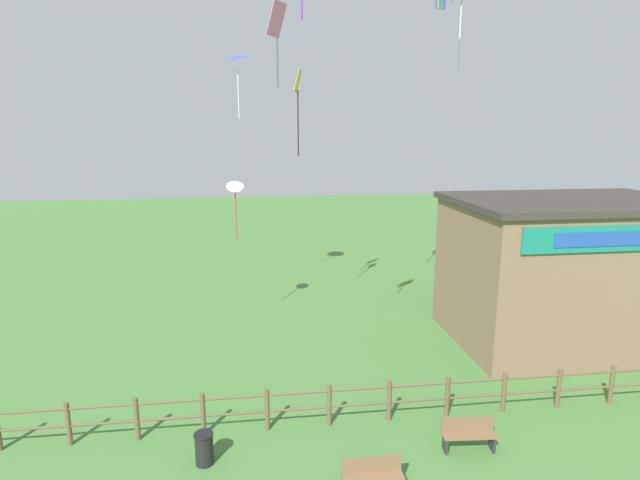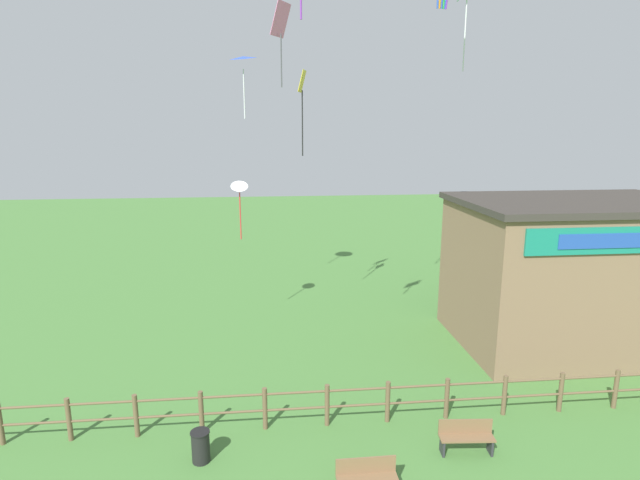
{
  "view_description": "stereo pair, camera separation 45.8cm",
  "coord_description": "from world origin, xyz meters",
  "px_view_note": "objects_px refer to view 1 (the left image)",
  "views": [
    {
      "loc": [
        -2.0,
        -5.61,
        8.38
      ],
      "look_at": [
        0.0,
        9.32,
        5.09
      ],
      "focal_mm": 28.0,
      "sensor_mm": 36.0,
      "label": 1
    },
    {
      "loc": [
        -1.55,
        -5.66,
        8.38
      ],
      "look_at": [
        0.0,
        9.32,
        5.09
      ],
      "focal_mm": 28.0,
      "sensor_mm": 36.0,
      "label": 2
    }
  ],
  "objects_px": {
    "seaside_building": "(567,270)",
    "kite_white_delta": "(235,191)",
    "park_bench_near_fence": "(373,475)",
    "trash_bin": "(204,449)",
    "kite_blue_delta": "(237,59)",
    "park_bench_by_building": "(468,433)",
    "kite_yellow_diamond": "(298,97)",
    "kite_pink_diamond": "(277,27)",
    "kite_green_diamond": "(462,0)"
  },
  "relations": [
    {
      "from": "kite_green_diamond",
      "to": "kite_white_delta",
      "type": "relative_size",
      "value": 1.41
    },
    {
      "from": "kite_green_diamond",
      "to": "kite_yellow_diamond",
      "type": "height_order",
      "value": "kite_green_diamond"
    },
    {
      "from": "park_bench_near_fence",
      "to": "trash_bin",
      "type": "distance_m",
      "value": 4.35
    },
    {
      "from": "kite_white_delta",
      "to": "trash_bin",
      "type": "bearing_deg",
      "value": -94.34
    },
    {
      "from": "seaside_building",
      "to": "kite_white_delta",
      "type": "relative_size",
      "value": 3.69
    },
    {
      "from": "park_bench_by_building",
      "to": "kite_blue_delta",
      "type": "relative_size",
      "value": 0.53
    },
    {
      "from": "park_bench_near_fence",
      "to": "park_bench_by_building",
      "type": "relative_size",
      "value": 0.98
    },
    {
      "from": "seaside_building",
      "to": "kite_blue_delta",
      "type": "xyz_separation_m",
      "value": [
        -12.95,
        5.22,
        8.54
      ]
    },
    {
      "from": "seaside_building",
      "to": "kite_yellow_diamond",
      "type": "relative_size",
      "value": 2.72
    },
    {
      "from": "kite_white_delta",
      "to": "kite_pink_diamond",
      "type": "xyz_separation_m",
      "value": [
        1.78,
        -0.88,
        6.2
      ]
    },
    {
      "from": "seaside_building",
      "to": "kite_green_diamond",
      "type": "height_order",
      "value": "kite_green_diamond"
    },
    {
      "from": "kite_green_diamond",
      "to": "kite_pink_diamond",
      "type": "height_order",
      "value": "kite_green_diamond"
    },
    {
      "from": "kite_green_diamond",
      "to": "kite_blue_delta",
      "type": "bearing_deg",
      "value": 154.94
    },
    {
      "from": "seaside_building",
      "to": "kite_green_diamond",
      "type": "relative_size",
      "value": 2.62
    },
    {
      "from": "trash_bin",
      "to": "kite_blue_delta",
      "type": "relative_size",
      "value": 0.31
    },
    {
      "from": "kite_pink_diamond",
      "to": "kite_yellow_diamond",
      "type": "relative_size",
      "value": 0.9
    },
    {
      "from": "park_bench_near_fence",
      "to": "kite_green_diamond",
      "type": "height_order",
      "value": "kite_green_diamond"
    },
    {
      "from": "kite_blue_delta",
      "to": "kite_yellow_diamond",
      "type": "xyz_separation_m",
      "value": [
        2.41,
        -2.35,
        -1.74
      ]
    },
    {
      "from": "seaside_building",
      "to": "kite_white_delta",
      "type": "height_order",
      "value": "kite_white_delta"
    },
    {
      "from": "seaside_building",
      "to": "kite_yellow_diamond",
      "type": "distance_m",
      "value": 12.87
    },
    {
      "from": "kite_blue_delta",
      "to": "park_bench_by_building",
      "type": "bearing_deg",
      "value": -62.7
    },
    {
      "from": "trash_bin",
      "to": "kite_blue_delta",
      "type": "bearing_deg",
      "value": 85.47
    },
    {
      "from": "kite_yellow_diamond",
      "to": "trash_bin",
      "type": "bearing_deg",
      "value": -110.09
    },
    {
      "from": "kite_white_delta",
      "to": "kite_yellow_diamond",
      "type": "distance_m",
      "value": 4.56
    },
    {
      "from": "kite_pink_diamond",
      "to": "kite_yellow_diamond",
      "type": "bearing_deg",
      "value": 44.78
    },
    {
      "from": "kite_blue_delta",
      "to": "kite_green_diamond",
      "type": "bearing_deg",
      "value": -25.06
    },
    {
      "from": "park_bench_near_fence",
      "to": "kite_pink_diamond",
      "type": "xyz_separation_m",
      "value": [
        -1.56,
        9.86,
        11.72
      ]
    },
    {
      "from": "trash_bin",
      "to": "kite_yellow_diamond",
      "type": "relative_size",
      "value": 0.25
    },
    {
      "from": "kite_blue_delta",
      "to": "kite_white_delta",
      "type": "distance_m",
      "value": 5.94
    },
    {
      "from": "kite_white_delta",
      "to": "kite_yellow_diamond",
      "type": "height_order",
      "value": "kite_yellow_diamond"
    },
    {
      "from": "park_bench_by_building",
      "to": "kite_green_diamond",
      "type": "relative_size",
      "value": 0.42
    },
    {
      "from": "kite_blue_delta",
      "to": "kite_yellow_diamond",
      "type": "relative_size",
      "value": 0.82
    },
    {
      "from": "kite_white_delta",
      "to": "kite_yellow_diamond",
      "type": "bearing_deg",
      "value": -1.07
    },
    {
      "from": "park_bench_near_fence",
      "to": "kite_yellow_diamond",
      "type": "distance_m",
      "value": 14.16
    },
    {
      "from": "kite_green_diamond",
      "to": "trash_bin",
      "type": "bearing_deg",
      "value": -141.26
    },
    {
      "from": "trash_bin",
      "to": "park_bench_near_fence",
      "type": "bearing_deg",
      "value": -21.95
    },
    {
      "from": "kite_blue_delta",
      "to": "kite_white_delta",
      "type": "xyz_separation_m",
      "value": [
        -0.21,
        -2.3,
        -5.47
      ]
    },
    {
      "from": "seaside_building",
      "to": "kite_yellow_diamond",
      "type": "bearing_deg",
      "value": 164.74
    },
    {
      "from": "kite_yellow_diamond",
      "to": "kite_pink_diamond",
      "type": "bearing_deg",
      "value": -135.22
    },
    {
      "from": "kite_green_diamond",
      "to": "kite_pink_diamond",
      "type": "bearing_deg",
      "value": 173.71
    },
    {
      "from": "seaside_building",
      "to": "park_bench_near_fence",
      "type": "xyz_separation_m",
      "value": [
        -9.82,
        -7.82,
        -2.45
      ]
    },
    {
      "from": "park_bench_near_fence",
      "to": "park_bench_by_building",
      "type": "xyz_separation_m",
      "value": [
        2.94,
        1.29,
        0.0
      ]
    },
    {
      "from": "trash_bin",
      "to": "kite_pink_diamond",
      "type": "xyz_separation_m",
      "value": [
        2.47,
        8.23,
        11.76
      ]
    },
    {
      "from": "trash_bin",
      "to": "kite_blue_delta",
      "type": "distance_m",
      "value": 15.9
    },
    {
      "from": "park_bench_near_fence",
      "to": "kite_blue_delta",
      "type": "height_order",
      "value": "kite_blue_delta"
    },
    {
      "from": "kite_white_delta",
      "to": "park_bench_by_building",
      "type": "bearing_deg",
      "value": -56.42
    },
    {
      "from": "park_bench_by_building",
      "to": "trash_bin",
      "type": "distance_m",
      "value": 6.98
    },
    {
      "from": "park_bench_near_fence",
      "to": "kite_white_delta",
      "type": "height_order",
      "value": "kite_white_delta"
    },
    {
      "from": "park_bench_by_building",
      "to": "trash_bin",
      "type": "height_order",
      "value": "park_bench_by_building"
    },
    {
      "from": "kite_green_diamond",
      "to": "park_bench_near_fence",
      "type": "bearing_deg",
      "value": -120.15
    }
  ]
}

